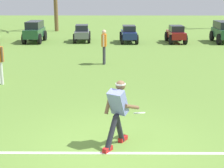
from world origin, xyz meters
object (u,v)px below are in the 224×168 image
at_px(parked_car_slot_e, 176,34).
at_px(parked_car_slot_d, 129,34).
at_px(teammate_near_sideline, 104,44).
at_px(parked_car_slot_c, 82,33).
at_px(frisbee_in_flight, 139,113).
at_px(frisbee_thrower, 118,110).
at_px(parked_car_slot_b, 35,31).
at_px(parked_car_slot_f, 223,31).

bearing_deg(parked_car_slot_e, parked_car_slot_d, 179.57).
height_order(parked_car_slot_d, parked_car_slot_e, same).
height_order(teammate_near_sideline, parked_car_slot_c, teammate_near_sideline).
bearing_deg(parked_car_slot_c, parked_car_slot_e, -4.04).
relative_size(frisbee_in_flight, teammate_near_sideline, 0.20).
relative_size(frisbee_thrower, parked_car_slot_b, 0.59).
bearing_deg(frisbee_in_flight, parked_car_slot_c, 100.05).
bearing_deg(parked_car_slot_c, teammate_near_sideline, -76.92).
bearing_deg(parked_car_slot_b, parked_car_slot_d, -1.46).
height_order(teammate_near_sideline, parked_car_slot_f, teammate_near_sideline).
height_order(parked_car_slot_b, parked_car_slot_f, same).
xyz_separation_m(frisbee_thrower, parked_car_slot_d, (0.84, 15.17, -0.23)).
height_order(parked_car_slot_b, parked_car_slot_e, parked_car_slot_b).
bearing_deg(parked_car_slot_e, frisbee_in_flight, -102.85).
distance_m(frisbee_in_flight, parked_car_slot_f, 16.19).
bearing_deg(parked_car_slot_d, parked_car_slot_b, 178.54).
bearing_deg(parked_car_slot_e, frisbee_thrower, -104.27).
xyz_separation_m(parked_car_slot_d, parked_car_slot_f, (6.06, 0.09, 0.16)).
relative_size(parked_car_slot_c, parked_car_slot_e, 1.01).
bearing_deg(teammate_near_sideline, parked_car_slot_e, 56.71).
height_order(frisbee_in_flight, parked_car_slot_e, parked_car_slot_e).
distance_m(frisbee_in_flight, teammate_near_sideline, 8.12).
bearing_deg(frisbee_in_flight, teammate_near_sideline, 97.32).
xyz_separation_m(frisbee_in_flight, teammate_near_sideline, (-1.03, 8.05, 0.35)).
xyz_separation_m(parked_car_slot_b, parked_car_slot_d, (6.08, -0.16, -0.16)).
bearing_deg(parked_car_slot_f, frisbee_thrower, -114.32).
xyz_separation_m(frisbee_thrower, frisbee_in_flight, (0.49, 0.39, -0.21)).
distance_m(parked_car_slot_d, parked_car_slot_e, 3.02).
relative_size(parked_car_slot_b, parked_car_slot_e, 1.08).
xyz_separation_m(parked_car_slot_b, parked_car_slot_c, (3.04, 0.25, -0.16)).
height_order(parked_car_slot_e, parked_car_slot_f, parked_car_slot_f).
bearing_deg(parked_car_slot_f, teammate_near_sideline, -137.52).
height_order(parked_car_slot_c, parked_car_slot_f, parked_car_slot_f).
distance_m(frisbee_thrower, teammate_near_sideline, 8.46).
bearing_deg(parked_car_slot_d, teammate_near_sideline, -101.61).
bearing_deg(parked_car_slot_c, frisbee_in_flight, -79.95).
relative_size(teammate_near_sideline, parked_car_slot_b, 0.65).
xyz_separation_m(parked_car_slot_c, parked_car_slot_d, (3.04, -0.41, 0.00)).
relative_size(frisbee_thrower, frisbee_in_flight, 4.46).
bearing_deg(frisbee_thrower, parked_car_slot_c, 98.05).
height_order(frisbee_thrower, parked_car_slot_b, frisbee_thrower).
bearing_deg(parked_car_slot_e, parked_car_slot_c, 175.96).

